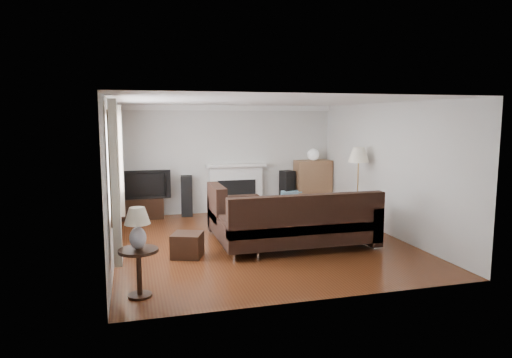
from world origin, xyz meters
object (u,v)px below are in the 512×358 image
object	(u,v)px
side_table	(139,273)
bookshelf	(313,185)
floor_lamp	(358,187)
tv_stand	(142,208)
coffee_table	(283,218)
sectional_sofa	(299,222)

from	to	relation	value
side_table	bookshelf	bearing A→B (deg)	47.48
floor_lamp	bookshelf	bearing A→B (deg)	95.00
tv_stand	side_table	bearing A→B (deg)	-91.77
tv_stand	floor_lamp	world-z (taller)	floor_lamp
floor_lamp	side_table	bearing A→B (deg)	-149.08
coffee_table	floor_lamp	bearing A→B (deg)	2.94
coffee_table	side_table	xyz separation A→B (m)	(-2.88, -2.91, 0.11)
tv_stand	coffee_table	distance (m)	3.19
side_table	tv_stand	bearing A→B (deg)	88.23
sectional_sofa	side_table	world-z (taller)	sectional_sofa
sectional_sofa	coffee_table	xyz separation A→B (m)	(0.21, 1.45, -0.27)
tv_stand	floor_lamp	xyz separation A→B (m)	(4.22, -1.94, 0.59)
tv_stand	sectional_sofa	xyz separation A→B (m)	(2.52, -3.09, 0.23)
sectional_sofa	floor_lamp	size ratio (longest dim) A/B	1.76
sectional_sofa	coffee_table	bearing A→B (deg)	81.65
sectional_sofa	floor_lamp	xyz separation A→B (m)	(1.69, 1.15, 0.35)
sectional_sofa	side_table	size ratio (longest dim) A/B	4.71
tv_stand	side_table	world-z (taller)	side_table
floor_lamp	tv_stand	bearing A→B (deg)	155.27
bookshelf	floor_lamp	distance (m)	1.98
bookshelf	coffee_table	size ratio (longest dim) A/B	1.19
coffee_table	bookshelf	bearing A→B (deg)	66.11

